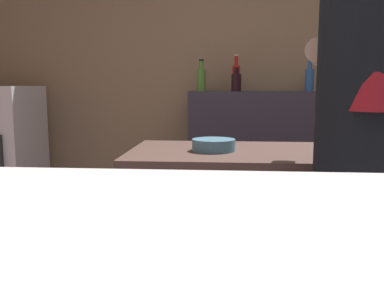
# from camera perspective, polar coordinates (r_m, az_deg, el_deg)

# --- Properties ---
(wall_back) EXTENTS (5.20, 0.10, 2.70)m
(wall_back) POSITION_cam_1_polar(r_m,az_deg,el_deg) (3.50, 9.51, 10.88)
(wall_back) COLOR #977B5C
(wall_back) RESTS_ON ground
(prep_counter) EXTENTS (2.10, 0.60, 0.92)m
(prep_counter) POSITION_cam_1_polar(r_m,az_deg,el_deg) (2.08, 22.66, -12.93)
(prep_counter) COLOR #4A342D
(prep_counter) RESTS_ON ground
(back_shelf) EXTENTS (0.93, 0.36, 1.15)m
(back_shelf) POSITION_cam_1_polar(r_m,az_deg,el_deg) (3.27, 7.93, -2.56)
(back_shelf) COLOR #35303E
(back_shelf) RESTS_ON ground
(bartender) EXTENTS (0.48, 0.55, 1.74)m
(bartender) POSITION_cam_1_polar(r_m,az_deg,el_deg) (1.47, 22.34, 0.49)
(bartender) COLOR #292A39
(bartender) RESTS_ON ground
(mixing_bowl) EXTENTS (0.18, 0.18, 0.05)m
(mixing_bowl) POSITION_cam_1_polar(r_m,az_deg,el_deg) (1.84, 2.87, 0.60)
(mixing_bowl) COLOR #436F84
(mixing_bowl) RESTS_ON prep_counter
(bottle_soy) EXTENTS (0.06, 0.06, 0.27)m
(bottle_soy) POSITION_cam_1_polar(r_m,az_deg,el_deg) (3.24, 5.81, 9.47)
(bottle_soy) COLOR red
(bottle_soy) RESTS_ON back_shelf
(bottle_vinegar) EXTENTS (0.07, 0.07, 0.23)m
(bottle_vinegar) POSITION_cam_1_polar(r_m,az_deg,el_deg) (3.25, 1.21, 9.27)
(bottle_vinegar) COLOR #548D36
(bottle_vinegar) RESTS_ON back_shelf
(bottle_hot_sauce) EXTENTS (0.06, 0.06, 0.23)m
(bottle_hot_sauce) POSITION_cam_1_polar(r_m,az_deg,el_deg) (3.29, 15.20, 8.98)
(bottle_hot_sauce) COLOR #2E5BA0
(bottle_hot_sauce) RESTS_ON back_shelf
(bottle_olive_oil) EXTENTS (0.07, 0.07, 0.18)m
(bottle_olive_oil) POSITION_cam_1_polar(r_m,az_deg,el_deg) (3.12, 5.85, 8.89)
(bottle_olive_oil) COLOR black
(bottle_olive_oil) RESTS_ON back_shelf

